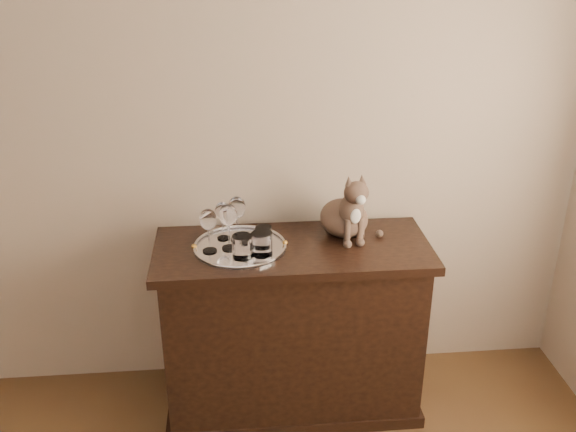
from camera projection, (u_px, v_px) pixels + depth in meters
name	position (u px, v px, depth m)	size (l,w,h in m)	color
wall_back	(149.00, 118.00, 2.80)	(4.00, 0.10, 2.70)	tan
sideboard	(292.00, 328.00, 2.95)	(1.20, 0.50, 0.85)	black
tray	(240.00, 248.00, 2.75)	(0.40, 0.40, 0.01)	silver
wine_glass_a	(223.00, 221.00, 2.79)	(0.07, 0.07, 0.17)	silver
wine_glass_b	(237.00, 219.00, 2.77)	(0.08, 0.08, 0.20)	silver
wine_glass_c	(209.00, 231.00, 2.67)	(0.07, 0.07, 0.19)	silver
wine_glass_d	(229.00, 227.00, 2.69)	(0.08, 0.08, 0.21)	silver
tumbler_a	(262.00, 244.00, 2.67)	(0.09, 0.09, 0.10)	silver
tumbler_b	(243.00, 247.00, 2.65)	(0.09, 0.09, 0.10)	white
tumbler_c	(264.00, 235.00, 2.76)	(0.07, 0.07, 0.08)	silver
cat	(345.00, 201.00, 2.81)	(0.32, 0.30, 0.32)	brown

